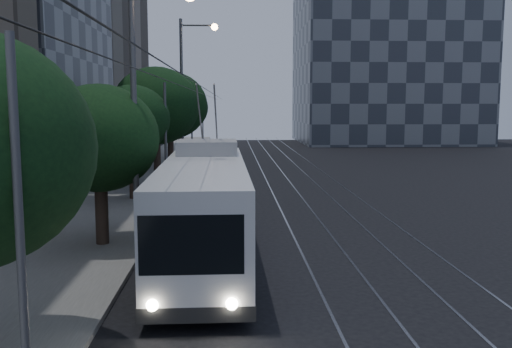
{
  "coord_description": "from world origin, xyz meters",
  "views": [
    {
      "loc": [
        -2.09,
        -18.67,
        4.94
      ],
      "look_at": [
        -1.08,
        3.16,
        2.25
      ],
      "focal_mm": 40.0,
      "sensor_mm": 36.0,
      "label": 1
    }
  ],
  "objects_px": {
    "pickup_silver": "(192,191)",
    "car_white_d": "(206,154)",
    "car_white_c": "(208,155)",
    "streetlamp_near": "(146,90)",
    "car_white_b": "(221,166)",
    "trolleybus": "(204,208)",
    "car_white_a": "(221,168)",
    "streetlamp_far": "(188,84)"
  },
  "relations": [
    {
      "from": "trolleybus",
      "to": "streetlamp_near",
      "type": "height_order",
      "value": "streetlamp_near"
    },
    {
      "from": "car_white_d",
      "to": "streetlamp_near",
      "type": "bearing_deg",
      "value": -85.52
    },
    {
      "from": "car_white_c",
      "to": "streetlamp_near",
      "type": "height_order",
      "value": "streetlamp_near"
    },
    {
      "from": "car_white_b",
      "to": "car_white_d",
      "type": "relative_size",
      "value": 1.22
    },
    {
      "from": "pickup_silver",
      "to": "streetlamp_far",
      "type": "distance_m",
      "value": 12.69
    },
    {
      "from": "pickup_silver",
      "to": "car_white_a",
      "type": "xyz_separation_m",
      "value": [
        1.2,
        11.0,
        -0.13
      ]
    },
    {
      "from": "car_white_c",
      "to": "streetlamp_near",
      "type": "xyz_separation_m",
      "value": [
        -0.88,
        -28.41,
        4.65
      ]
    },
    {
      "from": "streetlamp_near",
      "to": "car_white_a",
      "type": "bearing_deg",
      "value": 83.63
    },
    {
      "from": "car_white_c",
      "to": "streetlamp_near",
      "type": "bearing_deg",
      "value": -115.35
    },
    {
      "from": "car_white_b",
      "to": "car_white_c",
      "type": "relative_size",
      "value": 1.01
    },
    {
      "from": "trolleybus",
      "to": "car_white_d",
      "type": "xyz_separation_m",
      "value": [
        -1.26,
        31.56,
        -1.03
      ]
    },
    {
      "from": "trolleybus",
      "to": "car_white_b",
      "type": "height_order",
      "value": "trolleybus"
    },
    {
      "from": "pickup_silver",
      "to": "streetlamp_near",
      "type": "relative_size",
      "value": 0.68
    },
    {
      "from": "trolleybus",
      "to": "car_white_b",
      "type": "xyz_separation_m",
      "value": [
        0.2,
        21.58,
        -1.01
      ]
    },
    {
      "from": "car_white_b",
      "to": "trolleybus",
      "type": "bearing_deg",
      "value": -78.99
    },
    {
      "from": "pickup_silver",
      "to": "streetlamp_far",
      "type": "bearing_deg",
      "value": 85.64
    },
    {
      "from": "car_white_b",
      "to": "car_white_d",
      "type": "distance_m",
      "value": 10.09
    },
    {
      "from": "pickup_silver",
      "to": "car_white_a",
      "type": "relative_size",
      "value": 1.44
    },
    {
      "from": "car_white_b",
      "to": "car_white_c",
      "type": "bearing_deg",
      "value": 110.31
    },
    {
      "from": "trolleybus",
      "to": "streetlamp_near",
      "type": "distance_m",
      "value": 4.33
    },
    {
      "from": "pickup_silver",
      "to": "car_white_b",
      "type": "bearing_deg",
      "value": 75.62
    },
    {
      "from": "car_white_b",
      "to": "car_white_c",
      "type": "height_order",
      "value": "car_white_c"
    },
    {
      "from": "pickup_silver",
      "to": "car_white_b",
      "type": "xyz_separation_m",
      "value": [
        1.2,
        12.61,
        -0.17
      ]
    },
    {
      "from": "car_white_a",
      "to": "pickup_silver",
      "type": "bearing_deg",
      "value": -84.46
    },
    {
      "from": "pickup_silver",
      "to": "car_white_d",
      "type": "height_order",
      "value": "pickup_silver"
    },
    {
      "from": "car_white_a",
      "to": "streetlamp_far",
      "type": "xyz_separation_m",
      "value": [
        -2.12,
        0.43,
        5.56
      ]
    },
    {
      "from": "car_white_d",
      "to": "car_white_a",
      "type": "bearing_deg",
      "value": -77.13
    },
    {
      "from": "car_white_a",
      "to": "car_white_c",
      "type": "xyz_separation_m",
      "value": [
        -1.23,
        9.57,
        0.04
      ]
    },
    {
      "from": "streetlamp_near",
      "to": "streetlamp_far",
      "type": "height_order",
      "value": "streetlamp_far"
    },
    {
      "from": "car_white_c",
      "to": "car_white_d",
      "type": "height_order",
      "value": "car_white_c"
    },
    {
      "from": "pickup_silver",
      "to": "car_white_d",
      "type": "distance_m",
      "value": 22.6
    },
    {
      "from": "pickup_silver",
      "to": "streetlamp_far",
      "type": "xyz_separation_m",
      "value": [
        -0.92,
        11.43,
        5.43
      ]
    },
    {
      "from": "car_white_a",
      "to": "car_white_b",
      "type": "xyz_separation_m",
      "value": [
        0.0,
        1.61,
        -0.04
      ]
    },
    {
      "from": "pickup_silver",
      "to": "car_white_c",
      "type": "distance_m",
      "value": 20.57
    },
    {
      "from": "pickup_silver",
      "to": "car_white_c",
      "type": "bearing_deg",
      "value": 81.12
    },
    {
      "from": "car_white_c",
      "to": "car_white_b",
      "type": "bearing_deg",
      "value": -104.82
    },
    {
      "from": "streetlamp_near",
      "to": "car_white_d",
      "type": "bearing_deg",
      "value": 88.79
    },
    {
      "from": "pickup_silver",
      "to": "car_white_d",
      "type": "xyz_separation_m",
      "value": [
        -0.26,
        22.6,
        -0.19
      ]
    },
    {
      "from": "trolleybus",
      "to": "car_white_b",
      "type": "bearing_deg",
      "value": 88.67
    },
    {
      "from": "car_white_a",
      "to": "streetlamp_far",
      "type": "height_order",
      "value": "streetlamp_far"
    },
    {
      "from": "car_white_d",
      "to": "streetlamp_near",
      "type": "relative_size",
      "value": 0.43
    },
    {
      "from": "car_white_d",
      "to": "streetlamp_far",
      "type": "bearing_deg",
      "value": -87.67
    }
  ]
}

